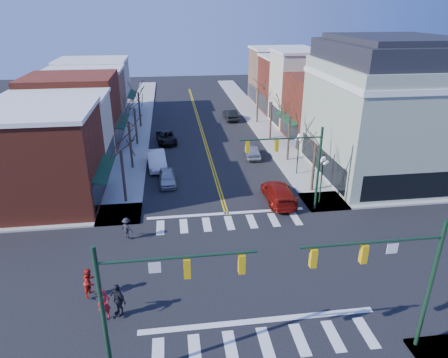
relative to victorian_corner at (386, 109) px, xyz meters
name	(u,v)px	position (x,y,z in m)	size (l,w,h in m)	color
ground	(244,270)	(-16.50, -14.50, -6.66)	(160.00, 160.00, 0.00)	black
sidewalk_left	(130,165)	(-25.25, 5.50, -6.58)	(3.50, 70.00, 0.15)	#9E9B93
sidewalk_right	(288,157)	(-7.75, 5.50, -6.58)	(3.50, 70.00, 0.15)	#9E9B93
bldg_left_brick_a	(35,160)	(-32.00, -2.75, -2.66)	(10.00, 8.50, 8.00)	maroon
bldg_left_stucco_a	(58,136)	(-32.00, 5.00, -2.91)	(10.00, 7.00, 7.50)	beige
bldg_left_brick_b	(74,112)	(-32.00, 13.00, -2.41)	(10.00, 9.00, 8.50)	maroon
bldg_left_tan	(87,100)	(-32.00, 21.25, -2.76)	(10.00, 7.50, 7.80)	#9F7258
bldg_left_stucco_b	(95,88)	(-32.00, 29.00, -2.56)	(10.00, 8.00, 8.20)	beige
bldg_right_brick_a	(329,109)	(-1.00, 11.25, -2.66)	(10.00, 8.50, 8.00)	maroon
bldg_right_stucco	(309,89)	(-1.00, 19.00, -1.66)	(10.00, 7.00, 10.00)	beige
bldg_right_brick_b	(293,85)	(-1.00, 26.50, -2.41)	(10.00, 8.00, 8.50)	maroon
bldg_right_tan	(280,76)	(-1.00, 34.50, -2.16)	(10.00, 8.00, 9.00)	#9F7258
victorian_corner	(386,109)	(0.00, 0.00, 0.00)	(12.25, 14.25, 13.30)	#97A48E
traffic_mast_near_left	(147,294)	(-22.05, -21.90, -1.95)	(6.60, 0.28, 7.20)	#14331E
traffic_mast_near_right	(396,272)	(-10.95, -21.90, -1.95)	(6.60, 0.28, 7.20)	#14331E
traffic_mast_far_right	(297,158)	(-10.95, -7.10, -1.95)	(6.60, 0.28, 7.20)	#14331E
lamppost_corner	(322,172)	(-8.30, -6.00, -3.70)	(0.36, 0.36, 4.33)	#14331E
lamppost_midblock	(298,147)	(-8.30, 0.50, -3.70)	(0.36, 0.36, 4.33)	#14331E
tree_left_a	(124,177)	(-24.90, -3.50, -4.28)	(0.24, 0.24, 4.76)	#382B21
tree_left_b	(131,146)	(-24.90, 4.50, -4.14)	(0.24, 0.24, 5.04)	#382B21
tree_left_c	(136,127)	(-24.90, 12.50, -4.38)	(0.24, 0.24, 4.55)	#382B21
tree_left_d	(140,110)	(-24.90, 20.50, -4.21)	(0.24, 0.24, 4.90)	#382B21
tree_right_a	(314,168)	(-8.10, -3.50, -4.35)	(0.24, 0.24, 4.62)	#382B21
tree_right_b	(289,139)	(-8.10, 4.50, -4.07)	(0.24, 0.24, 5.18)	#382B21
tree_right_c	(271,121)	(-8.10, 12.50, -4.24)	(0.24, 0.24, 4.83)	#382B21
tree_right_d	(257,106)	(-8.10, 20.50, -4.17)	(0.24, 0.24, 4.97)	#382B21
car_left_near	(167,177)	(-21.30, -0.01, -5.99)	(1.59, 3.94, 1.34)	#A7A6AB
car_left_mid	(157,160)	(-22.36, 4.47, -5.80)	(1.81, 5.19, 1.71)	white
car_left_far	(167,137)	(-21.30, 12.88, -5.98)	(2.26, 4.90, 1.36)	black
car_right_near	(279,193)	(-11.68, -5.09, -5.84)	(2.28, 5.61, 1.63)	maroon
car_right_mid	(252,151)	(-11.70, 6.26, -5.94)	(1.69, 4.20, 1.43)	#B7B8BC
car_right_far	(230,115)	(-11.70, 22.72, -5.87)	(1.67, 4.79, 1.58)	black
pedestrian_red_a	(104,304)	(-24.73, -17.87, -5.61)	(0.65, 0.43, 1.79)	red
pedestrian_red_b	(90,282)	(-25.82, -15.82, -5.61)	(0.88, 0.68, 1.80)	#B31B13
pedestrian_dark_a	(118,299)	(-24.02, -17.68, -5.52)	(1.15, 0.48, 1.97)	black
pedestrian_dark_b	(127,228)	(-24.25, -9.66, -5.71)	(1.03, 0.59, 1.59)	black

